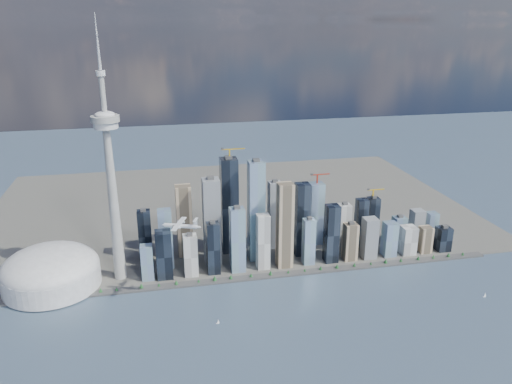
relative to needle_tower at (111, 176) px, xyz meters
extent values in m
plane|color=#34465B|center=(300.00, -310.00, -235.84)|extent=(4000.00, 4000.00, 0.00)
cube|color=#383838|center=(300.00, -60.00, -233.84)|extent=(1100.00, 22.00, 4.00)
cube|color=#4C4C47|center=(300.00, 390.00, -234.34)|extent=(1400.00, 900.00, 3.00)
cylinder|color=#3F2D1E|center=(-176.67, -60.00, -230.64)|extent=(1.00, 1.00, 2.40)
cone|color=#1A4A22|center=(-176.67, -60.00, -227.04)|extent=(7.20, 7.20, 8.00)
cylinder|color=#3F2D1E|center=(-90.00, -60.00, -230.64)|extent=(1.00, 1.00, 2.40)
cone|color=#1A4A22|center=(-90.00, -60.00, -227.04)|extent=(7.20, 7.20, 8.00)
cylinder|color=#3F2D1E|center=(-3.33, -60.00, -230.64)|extent=(1.00, 1.00, 2.40)
cone|color=#1A4A22|center=(-3.33, -60.00, -227.04)|extent=(7.20, 7.20, 8.00)
cylinder|color=#3F2D1E|center=(83.33, -60.00, -230.64)|extent=(1.00, 1.00, 2.40)
cone|color=#1A4A22|center=(83.33, -60.00, -227.04)|extent=(7.20, 7.20, 8.00)
cylinder|color=#3F2D1E|center=(170.00, -60.00, -230.64)|extent=(1.00, 1.00, 2.40)
cone|color=#1A4A22|center=(170.00, -60.00, -227.04)|extent=(7.20, 7.20, 8.00)
cylinder|color=#3F2D1E|center=(256.67, -60.00, -230.64)|extent=(1.00, 1.00, 2.40)
cone|color=#1A4A22|center=(256.67, -60.00, -227.04)|extent=(7.20, 7.20, 8.00)
cylinder|color=#3F2D1E|center=(343.33, -60.00, -230.64)|extent=(1.00, 1.00, 2.40)
cone|color=#1A4A22|center=(343.33, -60.00, -227.04)|extent=(7.20, 7.20, 8.00)
cylinder|color=#3F2D1E|center=(430.00, -60.00, -230.64)|extent=(1.00, 1.00, 2.40)
cone|color=#1A4A22|center=(430.00, -60.00, -227.04)|extent=(7.20, 7.20, 8.00)
cylinder|color=#3F2D1E|center=(516.67, -60.00, -230.64)|extent=(1.00, 1.00, 2.40)
cone|color=#1A4A22|center=(516.67, -60.00, -227.04)|extent=(7.20, 7.20, 8.00)
cylinder|color=#3F2D1E|center=(603.33, -60.00, -230.64)|extent=(1.00, 1.00, 2.40)
cone|color=#1A4A22|center=(603.33, -60.00, -227.04)|extent=(7.20, 7.20, 8.00)
cylinder|color=#3F2D1E|center=(690.00, -60.00, -230.64)|extent=(1.00, 1.00, 2.40)
cone|color=#1A4A22|center=(690.00, -60.00, -227.04)|extent=(7.20, 7.20, 8.00)
cylinder|color=#3F2D1E|center=(776.67, -60.00, -230.64)|extent=(1.00, 1.00, 2.40)
cone|color=#1A4A22|center=(776.67, -60.00, -227.04)|extent=(7.20, 7.20, 8.00)
cube|color=black|center=(100.00, -20.00, -178.18)|extent=(34.00, 34.00, 109.32)
cube|color=#809BC1|center=(100.00, 30.00, -163.27)|extent=(30.00, 30.00, 139.14)
cube|color=silver|center=(150.00, -20.00, -185.63)|extent=(30.00, 30.00, 94.42)
cube|color=tan|center=(150.00, 85.00, -145.88)|extent=(36.00, 36.00, 173.92)
cube|color=gray|center=(205.00, 30.00, -130.97)|extent=(38.00, 38.00, 203.74)
cube|color=black|center=(205.00, -20.00, -173.21)|extent=(28.00, 28.00, 119.26)
cube|color=#809BC1|center=(260.00, -20.00, -158.30)|extent=(32.00, 32.00, 149.08)
cube|color=black|center=(260.00, 85.00, -116.06)|extent=(40.00, 40.00, 233.56)
cube|color=#809BC1|center=(315.00, 30.00, -113.58)|extent=(36.00, 36.00, 238.52)
cube|color=silver|center=(315.00, -20.00, -168.24)|extent=(28.00, 28.00, 129.20)
cube|color=tan|center=(370.00, -20.00, -133.45)|extent=(34.00, 34.00, 198.77)
cube|color=gray|center=(370.00, 85.00, -148.36)|extent=(30.00, 30.00, 168.95)
cube|color=black|center=(425.00, 30.00, -143.39)|extent=(32.00, 32.00, 178.89)
cube|color=#809BC1|center=(425.00, -20.00, -178.18)|extent=(26.00, 26.00, 109.32)
cube|color=black|center=(475.00, -20.00, -163.27)|extent=(30.00, 30.00, 139.14)
cube|color=#809BC1|center=(475.00, 85.00, -153.33)|extent=(34.00, 34.00, 159.02)
cube|color=silver|center=(525.00, 30.00, -173.21)|extent=(28.00, 28.00, 119.26)
cube|color=tan|center=(525.00, -20.00, -188.12)|extent=(30.00, 30.00, 89.45)
cube|color=gray|center=(575.00, -20.00, -183.15)|extent=(32.00, 32.00, 99.39)
cube|color=black|center=(575.00, 30.00, -168.24)|extent=(26.00, 26.00, 129.20)
cube|color=#809BC1|center=(625.00, -20.00, -190.60)|extent=(30.00, 30.00, 84.48)
cube|color=black|center=(625.00, 85.00, -178.18)|extent=(28.00, 28.00, 109.32)
cube|color=#809BC1|center=(675.00, 30.00, -195.57)|extent=(30.00, 30.00, 74.54)
cube|color=silver|center=(675.00, -20.00, -198.05)|extent=(34.00, 34.00, 69.57)
cube|color=tan|center=(720.00, -20.00, -200.54)|extent=(28.00, 28.00, 64.60)
cube|color=gray|center=(720.00, 30.00, -188.12)|extent=(30.00, 30.00, 89.45)
cube|color=black|center=(765.00, -20.00, -203.02)|extent=(32.00, 32.00, 59.63)
cube|color=#809BC1|center=(765.00, 30.00, -193.08)|extent=(26.00, 26.00, 79.51)
cube|color=black|center=(60.00, 85.00, -173.21)|extent=(30.00, 30.00, 119.26)
cube|color=#809BC1|center=(60.00, -20.00, -193.08)|extent=(26.00, 26.00, 79.51)
cube|color=gold|center=(260.00, 85.00, 11.72)|extent=(3.00, 3.00, 22.00)
cube|color=gold|center=(268.25, 85.00, 22.72)|extent=(55.00, 2.20, 2.20)
cube|color=#383838|center=(243.50, 85.00, 24.72)|extent=(6.00, 4.00, 4.00)
cube|color=#A92818|center=(475.00, 85.00, -62.82)|extent=(3.00, 3.00, 22.00)
cube|color=#A92818|center=(482.20, 85.00, -51.82)|extent=(48.00, 2.20, 2.20)
cube|color=#383838|center=(460.60, 85.00, -49.82)|extent=(6.00, 4.00, 4.00)
cube|color=gold|center=(625.00, 85.00, -112.52)|extent=(3.00, 3.00, 22.00)
cube|color=gold|center=(631.75, 85.00, -101.52)|extent=(45.00, 2.20, 2.20)
cube|color=#383838|center=(611.50, 85.00, -99.52)|extent=(6.00, 4.00, 4.00)
cone|color=gray|center=(0.00, 0.00, -62.84)|extent=(26.00, 26.00, 340.00)
cylinder|color=#BBBBBB|center=(0.00, 0.00, 107.16)|extent=(48.00, 48.00, 14.00)
cylinder|color=gray|center=(0.00, 0.00, 119.16)|extent=(56.00, 56.00, 12.00)
ellipsoid|color=#BBBBBB|center=(0.00, 0.00, 127.16)|extent=(40.00, 40.00, 14.00)
cylinder|color=gray|center=(0.00, 0.00, 167.16)|extent=(11.00, 11.00, 80.00)
cylinder|color=#BBBBBB|center=(0.00, 0.00, 207.16)|extent=(18.00, 18.00, 10.00)
cone|color=silver|center=(0.00, 0.00, 265.16)|extent=(7.00, 7.00, 105.00)
cylinder|color=#BBBBBB|center=(-140.00, -10.00, -210.84)|extent=(200.00, 200.00, 44.00)
ellipsoid|color=#BBBBBB|center=(-140.00, -10.00, -188.84)|extent=(200.00, 200.00, 84.00)
cylinder|color=white|center=(129.79, -133.28, -66.40)|extent=(61.58, 29.96, 7.76)
cone|color=white|center=(99.27, -121.48, -66.40)|extent=(10.71, 10.29, 7.76)
cone|color=white|center=(161.44, -145.51, -66.40)|extent=(14.10, 11.60, 7.76)
cube|color=white|center=(127.53, -132.40, -62.28)|extent=(33.52, 66.80, 1.21)
cylinder|color=white|center=(122.72, -144.84, -64.22)|extent=(14.01, 8.88, 4.36)
cylinder|color=white|center=(132.33, -119.97, -64.22)|extent=(14.01, 8.88, 4.36)
cylinder|color=#3F3F3F|center=(115.94, -142.21, -64.22)|extent=(3.84, 9.17, 9.70)
cylinder|color=#3F3F3F|center=(125.55, -117.35, -64.22)|extent=(3.84, 9.17, 9.70)
cube|color=white|center=(158.05, -144.20, -58.65)|extent=(6.68, 3.35, 13.33)
cube|color=white|center=(158.05, -144.20, -51.86)|extent=(12.84, 22.27, 0.85)
cube|color=white|center=(185.94, -215.95, -235.44)|extent=(6.10, 2.55, 0.79)
cylinder|color=#999999|center=(185.94, -215.95, -230.91)|extent=(0.24, 0.24, 8.88)
cube|color=white|center=(736.34, -234.18, -235.38)|extent=(7.18, 3.86, 0.92)
cylinder|color=#999999|center=(736.34, -234.18, -230.11)|extent=(0.27, 0.27, 10.31)
camera|label=1|loc=(91.87, -1017.39, 304.23)|focal=35.00mm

